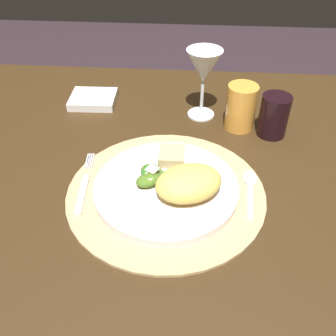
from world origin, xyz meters
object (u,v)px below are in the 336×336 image
at_px(dinner_plate, 166,188).
at_px(fork, 84,185).
at_px(napkin, 93,99).
at_px(dining_table, 180,210).
at_px(dark_tumbler, 274,116).
at_px(spoon, 250,185).
at_px(amber_tumbler, 241,107).
at_px(wine_glass, 204,69).

height_order(dinner_plate, fork, dinner_plate).
bearing_deg(napkin, dining_table, -44.15).
relative_size(napkin, dark_tumbler, 1.19).
height_order(dinner_plate, spoon, dinner_plate).
bearing_deg(spoon, dining_table, 152.70).
distance_m(dinner_plate, amber_tumbler, 0.28).
xyz_separation_m(fork, dark_tumbler, (0.37, 0.21, 0.04)).
height_order(dinner_plate, dark_tumbler, dark_tumbler).
bearing_deg(amber_tumbler, dining_table, -131.37).
bearing_deg(spoon, dinner_plate, -170.79).
bearing_deg(spoon, fork, -175.78).
distance_m(napkin, wine_glass, 0.30).
relative_size(dining_table, amber_tumbler, 11.12).
distance_m(fork, dark_tumbler, 0.43).
bearing_deg(wine_glass, dinner_plate, -102.54).
height_order(napkin, dark_tumbler, dark_tumbler).
xyz_separation_m(spoon, napkin, (-0.37, 0.30, 0.00)).
height_order(fork, wine_glass, wine_glass).
bearing_deg(spoon, dark_tumbler, 71.27).
bearing_deg(fork, dark_tumbler, 29.35).
bearing_deg(fork, dinner_plate, -0.91).
height_order(napkin, amber_tumbler, amber_tumbler).
bearing_deg(dining_table, spoon, -27.30).
relative_size(dinner_plate, fork, 1.55).
height_order(wine_glass, amber_tumbler, wine_glass).
distance_m(dinner_plate, fork, 0.15).
height_order(dining_table, napkin, napkin).
bearing_deg(amber_tumbler, wine_glass, 152.32).
relative_size(amber_tumbler, dark_tumbler, 1.10).
bearing_deg(dinner_plate, dark_tumbler, 44.05).
xyz_separation_m(dining_table, wine_glass, (0.04, 0.19, 0.26)).
bearing_deg(napkin, dinner_plate, -56.79).
bearing_deg(spoon, napkin, 141.11).
bearing_deg(amber_tumbler, dinner_plate, -122.35).
distance_m(dining_table, dark_tumbler, 0.30).
bearing_deg(dark_tumbler, dinner_plate, -135.95).
height_order(napkin, wine_glass, wine_glass).
relative_size(wine_glass, amber_tumbler, 1.57).
xyz_separation_m(dining_table, dinner_plate, (-0.02, -0.09, 0.15)).
bearing_deg(dark_tumbler, wine_glass, 156.27).
relative_size(napkin, amber_tumbler, 1.08).
distance_m(spoon, dark_tumbler, 0.20).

